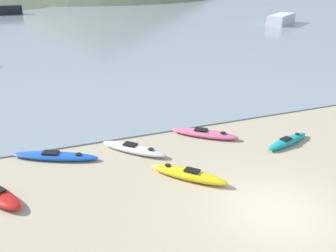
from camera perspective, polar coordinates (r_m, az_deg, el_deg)
name	(u,v)px	position (r m, az deg, el deg)	size (l,w,h in m)	color
ground_plane	(275,211)	(13.03, 15.32, -11.83)	(400.00, 400.00, 0.00)	tan
bay_water	(68,28)	(51.49, -14.36, 13.58)	(160.00, 70.00, 0.06)	gray
kayak_on_sand_0	(188,174)	(14.23, 2.95, -7.02)	(2.44, 2.63, 0.40)	yellow
kayak_on_sand_2	(55,156)	(16.27, -16.06, -4.20)	(3.42, 2.22, 0.30)	blue
kayak_on_sand_4	(287,141)	(17.69, 16.93, -2.11)	(2.72, 1.38, 0.31)	teal
kayak_on_sand_5	(133,149)	(16.26, -5.04, -3.29)	(2.49, 2.67, 0.35)	white
kayak_on_sand_6	(204,133)	(17.74, 5.28, -1.07)	(2.82, 2.61, 0.33)	#E5668C
moored_boat_1	(281,19)	(55.47, 16.10, 14.67)	(5.99, 5.13, 1.24)	white
moored_boat_3	(6,10)	(69.28, -22.46, 15.29)	(4.80, 1.43, 1.38)	black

